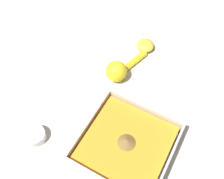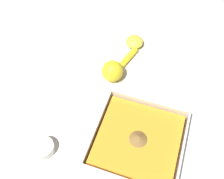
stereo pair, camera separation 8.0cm
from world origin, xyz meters
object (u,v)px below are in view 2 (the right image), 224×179
object	(u,v)px
square_dish	(138,142)
spice_bowl	(43,148)
lemon_half	(135,42)
lemon_squeezer	(115,69)

from	to	relation	value
square_dish	spice_bowl	bearing A→B (deg)	-68.86
square_dish	spice_bowl	size ratio (longest dim) A/B	3.86
square_dish	lemon_half	world-z (taller)	square_dish
spice_bowl	lemon_half	bearing A→B (deg)	164.62
lemon_squeezer	lemon_half	size ratio (longest dim) A/B	2.84
spice_bowl	lemon_squeezer	size ratio (longest dim) A/B	0.35
square_dish	lemon_squeezer	world-z (taller)	lemon_squeezer
spice_bowl	lemon_half	xyz separation A→B (m)	(-0.46, 0.13, 0.00)
spice_bowl	lemon_squeezer	distance (m)	0.33
square_dish	lemon_squeezer	xyz separation A→B (m)	(-0.22, -0.14, 0.01)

